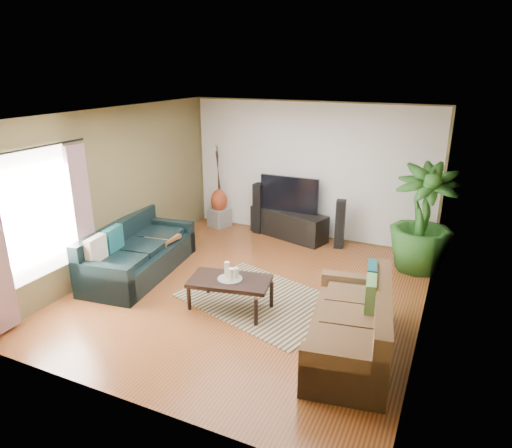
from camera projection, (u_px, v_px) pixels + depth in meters
The scene contains 27 objects.
floor at pixel (251, 291), 7.09m from camera, with size 5.50×5.50×0.00m, color brown.
ceiling at pixel (250, 114), 6.20m from camera, with size 5.50×5.50×0.00m, color white.
wall_back at pixel (310, 171), 9.01m from camera, with size 5.00×5.00×0.00m, color brown.
wall_front at pixel (126, 288), 4.29m from camera, with size 5.00×5.00×0.00m, color brown.
wall_left at pixel (115, 190), 7.63m from camera, with size 5.50×5.50×0.00m, color brown.
wall_right at pixel (432, 234), 5.66m from camera, with size 5.50×5.50×0.00m, color brown.
backwall_panel at pixel (309, 171), 9.00m from camera, with size 4.90×4.90×0.00m, color white.
window_pane at pixel (37, 214), 6.23m from camera, with size 1.80×1.80×0.00m, color white.
curtain_far at pixel (82, 217), 6.94m from camera, with size 0.08×0.35×2.20m, color gray.
curtain_rod at pixel (28, 149), 5.91m from camera, with size 0.03×0.03×1.90m, color black.
sofa_left at pixel (140, 249), 7.61m from camera, with size 2.27×0.97×0.85m, color black.
sofa_right at pixel (350, 321), 5.48m from camera, with size 2.01×0.91×0.85m, color brown.
area_rug at pixel (262, 300), 6.83m from camera, with size 2.27×1.61×0.01m, color tan.
coffee_table at pixel (230, 294), 6.53m from camera, with size 1.14×0.62×0.46m, color black.
candle_tray at pixel (230, 279), 6.45m from camera, with size 0.35×0.35×0.02m, color gray.
candle_tall at pixel (227, 269), 6.46m from camera, with size 0.07×0.07×0.23m, color beige.
candle_mid at pixel (231, 274), 6.37m from camera, with size 0.07×0.07×0.18m, color #EDE3C8.
candle_short at pixel (236, 273), 6.45m from camera, with size 0.07×0.07×0.14m, color beige.
tv_stand at pixel (288, 224), 9.28m from camera, with size 1.64×0.49×0.55m, color black.
television at pixel (289, 194), 9.07m from camera, with size 1.20×0.07×0.71m, color black.
speaker_left at pixel (259, 208), 9.45m from camera, with size 0.19×0.21×1.05m, color black.
speaker_right at pixel (340, 224), 8.66m from camera, with size 0.17×0.19×0.95m, color black.
potted_plant at pixel (423, 219), 7.58m from camera, with size 1.03×1.03×1.83m, color #23541C.
plant_pot at pixel (417, 262), 7.84m from camera, with size 0.34×0.34×0.26m, color black.
pedestal at pixel (219, 217), 9.93m from camera, with size 0.39×0.39×0.39m, color gray.
vase at pixel (219, 201), 9.81m from camera, with size 0.36×0.36×0.50m, color #98371B.
side_table at pixel (163, 250), 8.02m from camera, with size 0.49×0.49×0.52m, color brown.
Camera 1 is at (2.72, -5.74, 3.33)m, focal length 32.00 mm.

